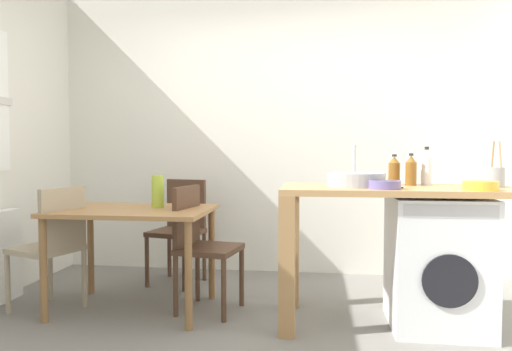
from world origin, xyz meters
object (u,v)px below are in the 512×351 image
Objects in this scene: washing_machine at (437,262)px; chair_person_seat at (53,242)px; dining_table at (133,222)px; bottle_clear_small at (426,168)px; bottle_tall_green at (394,171)px; colander at (480,185)px; mixing_bowl at (385,184)px; vase at (158,191)px; chair_spare_by_wall at (180,225)px; chair_opposite at (200,241)px; bottle_squat_brown at (411,171)px; utensil_crock at (496,177)px.

chair_person_seat is at bearing -178.57° from washing_machine.
dining_table is 2.10m from bottle_clear_small.
bottle_tall_green is 0.60m from colander.
mixing_bowl is 0.81× the size of vase.
chair_person_seat is at bearing -174.32° from bottle_clear_small.
colander is (2.28, -0.28, 0.31)m from dining_table.
chair_spare_by_wall is at bearing 159.62° from bottle_tall_green.
bottle_squat_brown is at bearing 101.03° from chair_opposite.
utensil_crock is (0.40, -0.14, -0.05)m from bottle_clear_small.
chair_spare_by_wall reaches higher than washing_machine.
colander is (0.44, -0.41, -0.07)m from bottle_tall_green.
chair_person_seat is 4.23× the size of bottle_tall_green.
chair_spare_by_wall is 2.15m from washing_machine.
bottle_clear_small is (2.61, 0.26, 0.53)m from chair_person_seat.
bottle_squat_brown is at bearing 57.15° from mixing_bowl.
bottle_tall_green reaches higher than vase.
bottle_tall_green is at bearing 103.09° from chair_opposite.
chair_spare_by_wall is 3.00× the size of utensil_crock.
bottle_tall_green is (1.37, 0.07, 0.51)m from chair_opposite.
chair_opposite is (0.48, 0.06, -0.14)m from dining_table.
bottle_squat_brown is 0.52m from utensil_crock.
bottle_tall_green is 0.22m from bottle_clear_small.
utensil_crock reaches higher than washing_machine.
mixing_bowl is (-0.37, -0.20, 0.52)m from washing_machine.
chair_opposite is 1.00× the size of chair_spare_by_wall.
bottle_tall_green is (1.73, -0.64, 0.51)m from chair_spare_by_wall.
colander is at bearing 89.61° from chair_opposite.
bottle_clear_small reaches higher than vase.
bottle_tall_green is 0.80× the size of bottle_clear_small.
washing_machine is 3.60× the size of vase.
vase is at bearing 177.37° from utensil_crock.
chair_spare_by_wall is 0.76m from vase.
colander is 2.17m from vase.
chair_person_seat is 1.00× the size of chair_spare_by_wall.
washing_machine is at bearing 28.30° from mixing_bowl.
bottle_clear_small is at bearing 3.76° from dining_table.
bottle_clear_small is (0.11, 0.05, 0.02)m from bottle_squat_brown.
mixing_bowl is 0.65× the size of utensil_crock.
washing_machine is (1.62, -0.12, -0.08)m from chair_opposite.
bottle_clear_small is at bearing 102.85° from chair_opposite.
bottle_clear_small reaches higher than bottle_squat_brown.
chair_spare_by_wall is 4.23× the size of bottle_tall_green.
dining_table is at bearing -175.93° from bottle_tall_green.
bottle_tall_green reaches higher than chair_spare_by_wall.
chair_opposite is at bearing -6.42° from vase.
chair_opposite is 0.80m from chair_spare_by_wall.
utensil_crock reaches higher than dining_table.
vase is (-2.13, 0.38, -0.09)m from colander.
dining_table is 2.11m from washing_machine.
utensil_crock is at bearing -0.14° from dining_table.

